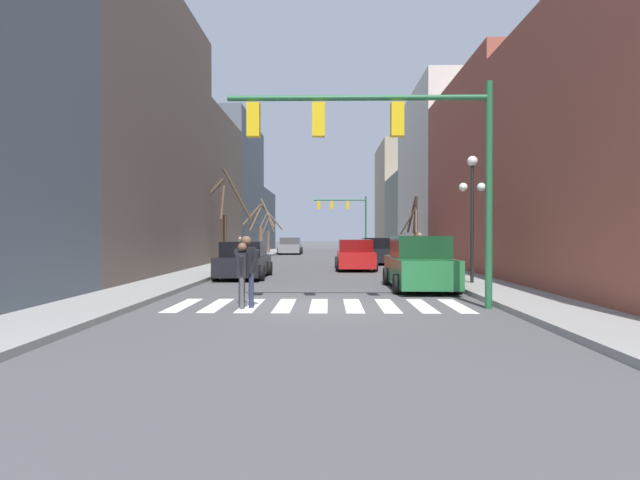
{
  "coord_description": "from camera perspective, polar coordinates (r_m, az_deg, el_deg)",
  "views": [
    {
      "loc": [
        0.24,
        -12.95,
        1.88
      ],
      "look_at": [
        -0.29,
        19.38,
        1.5
      ],
      "focal_mm": 28.0,
      "sensor_mm": 36.0,
      "label": 1
    }
  ],
  "objects": [
    {
      "name": "ground_plane",
      "position": [
        13.08,
        -0.13,
        -7.58
      ],
      "size": [
        240.0,
        240.0,
        0.0
      ],
      "primitive_type": "plane",
      "color": "#4C4C4F"
    },
    {
      "name": "street_tree_left_far",
      "position": [
        30.39,
        -11.08,
        1.93
      ],
      "size": [
        3.76,
        2.27,
        5.68
      ],
      "color": "#473828",
      "rests_on": "sidewalk_left"
    },
    {
      "name": "building_row_right",
      "position": [
        41.34,
        14.33,
        5.76
      ],
      "size": [
        6.0,
        63.13,
        13.17
      ],
      "color": "#934C3D",
      "rests_on": "ground_plane"
    },
    {
      "name": "street_tree_right_near",
      "position": [
        30.87,
        10.78,
        1.23
      ],
      "size": [
        1.17,
        2.14,
        4.13
      ],
      "color": "brown",
      "rests_on": "sidewalk_right"
    },
    {
      "name": "sidewalk_right",
      "position": [
        14.15,
        23.59,
        -6.71
      ],
      "size": [
        2.23,
        90.0,
        0.15
      ],
      "color": "gray",
      "rests_on": "ground_plane"
    },
    {
      "name": "street_tree_left_mid",
      "position": [
        46.9,
        -5.96,
        0.61
      ],
      "size": [
        1.45,
        2.24,
        3.91
      ],
      "color": "brown",
      "rests_on": "sidewalk_left"
    },
    {
      "name": "street_tree_left_near",
      "position": [
        41.6,
        -6.91,
        1.29
      ],
      "size": [
        3.68,
        1.43,
        4.72
      ],
      "color": "brown",
      "rests_on": "sidewalk_left"
    },
    {
      "name": "crosswalk_stripes",
      "position": [
        13.22,
        -0.12,
        -7.48
      ],
      "size": [
        7.65,
        2.6,
        0.01
      ],
      "color": "white",
      "rests_on": "ground_plane"
    },
    {
      "name": "traffic_signal_far",
      "position": [
        53.85,
        3.01,
        3.34
      ],
      "size": [
        5.71,
        0.28,
        5.96
      ],
      "color": "#236038",
      "rests_on": "ground_plane"
    },
    {
      "name": "pedestrian_on_right_sidewalk",
      "position": [
        31.4,
        -9.13,
        -0.8
      ],
      "size": [
        0.31,
        0.66,
        1.56
      ],
      "rotation": [
        0.0,
        0.0,
        1.23
      ],
      "color": "black",
      "rests_on": "sidewalk_left"
    },
    {
      "name": "traffic_signal_near",
      "position": [
        12.92,
        7.79,
        11.21
      ],
      "size": [
        6.68,
        0.28,
        5.71
      ],
      "color": "#236038",
      "rests_on": "ground_plane"
    },
    {
      "name": "car_driving_toward_lane",
      "position": [
        17.34,
        11.29,
        -2.77
      ],
      "size": [
        2.13,
        4.51,
        1.82
      ],
      "rotation": [
        0.0,
        0.0,
        1.57
      ],
      "color": "#236B38",
      "rests_on": "ground_plane"
    },
    {
      "name": "car_parked_left_mid",
      "position": [
        46.81,
        -3.42,
        -0.73
      ],
      "size": [
        2.19,
        4.12,
        1.56
      ],
      "rotation": [
        0.0,
        0.0,
        1.57
      ],
      "color": "gray",
      "rests_on": "ground_plane"
    },
    {
      "name": "pedestrian_crossing_street",
      "position": [
        30.58,
        11.33,
        -0.57
      ],
      "size": [
        0.26,
        0.78,
        1.81
      ],
      "rotation": [
        0.0,
        0.0,
        1.63
      ],
      "color": "black",
      "rests_on": "sidewalk_right"
    },
    {
      "name": "car_driving_away_lane",
      "position": [
        26.41,
        4.04,
        -1.78
      ],
      "size": [
        2.1,
        4.46,
        1.59
      ],
      "rotation": [
        0.0,
        0.0,
        1.57
      ],
      "color": "red",
      "rests_on": "ground_plane"
    },
    {
      "name": "street_lamp_right_corner",
      "position": [
        18.6,
        17.01,
        5.13
      ],
      "size": [
        0.95,
        0.36,
        4.51
      ],
      "color": "black",
      "rests_on": "sidewalk_right"
    },
    {
      "name": "car_parked_right_near",
      "position": [
        21.63,
        -8.68,
        -2.37
      ],
      "size": [
        2.09,
        4.35,
        1.56
      ],
      "rotation": [
        0.0,
        0.0,
        1.57
      ],
      "color": "black",
      "rests_on": "ground_plane"
    },
    {
      "name": "sidewalk_left",
      "position": [
        14.34,
        -23.5,
        -6.61
      ],
      "size": [
        2.23,
        90.0,
        0.15
      ],
      "color": "gray",
      "rests_on": "ground_plane"
    },
    {
      "name": "pedestrian_waiting_at_curb",
      "position": [
        12.76,
        -8.88,
        -3.35
      ],
      "size": [
        0.25,
        0.72,
        1.66
      ],
      "rotation": [
        0.0,
        0.0,
        1.66
      ],
      "color": "#4C4C51",
      "rests_on": "ground_plane"
    },
    {
      "name": "car_parked_right_far",
      "position": [
        31.89,
        6.5,
        -1.32
      ],
      "size": [
        2.17,
        4.76,
        1.64
      ],
      "rotation": [
        0.0,
        0.0,
        1.57
      ],
      "color": "black",
      "rests_on": "ground_plane"
    },
    {
      "name": "pedestrian_on_left_sidewalk",
      "position": [
        12.91,
        -8.44,
        -2.86
      ],
      "size": [
        0.75,
        0.44,
        1.83
      ],
      "rotation": [
        0.0,
        0.0,
        5.82
      ],
      "color": "#282D47",
      "rests_on": "ground_plane"
    },
    {
      "name": "building_row_left",
      "position": [
        35.54,
        -15.54,
        7.07
      ],
      "size": [
        6.0,
        59.01,
        13.25
      ],
      "color": "#515B66",
      "rests_on": "ground_plane"
    }
  ]
}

